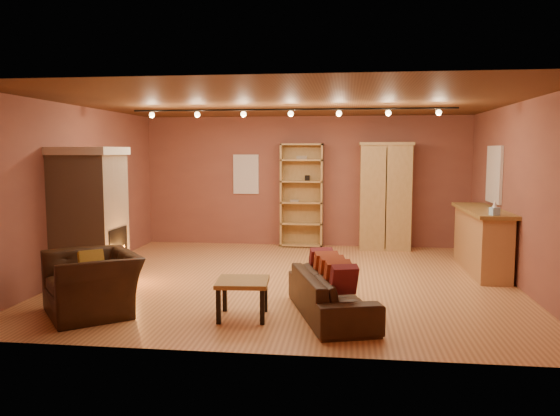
# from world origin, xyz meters

# --- Properties ---
(floor) EXTENTS (7.00, 7.00, 0.00)m
(floor) POSITION_xyz_m (0.00, 0.00, 0.00)
(floor) COLOR #B0703E
(floor) RESTS_ON ground
(ceiling) EXTENTS (7.00, 7.00, 0.00)m
(ceiling) POSITION_xyz_m (0.00, 0.00, 2.80)
(ceiling) COLOR brown
(ceiling) RESTS_ON back_wall
(back_wall) EXTENTS (7.00, 0.02, 2.80)m
(back_wall) POSITION_xyz_m (0.00, 3.25, 1.40)
(back_wall) COLOR brown
(back_wall) RESTS_ON floor
(left_wall) EXTENTS (0.02, 6.50, 2.80)m
(left_wall) POSITION_xyz_m (-3.50, 0.00, 1.40)
(left_wall) COLOR brown
(left_wall) RESTS_ON floor
(right_wall) EXTENTS (0.02, 6.50, 2.80)m
(right_wall) POSITION_xyz_m (3.50, 0.00, 1.40)
(right_wall) COLOR brown
(right_wall) RESTS_ON floor
(fireplace) EXTENTS (1.01, 0.98, 2.12)m
(fireplace) POSITION_xyz_m (-3.04, -0.60, 1.06)
(fireplace) COLOR tan
(fireplace) RESTS_ON floor
(back_window) EXTENTS (0.56, 0.04, 0.86)m
(back_window) POSITION_xyz_m (-1.30, 3.23, 1.55)
(back_window) COLOR silver
(back_window) RESTS_ON back_wall
(bookcase) EXTENTS (0.91, 0.35, 2.22)m
(bookcase) POSITION_xyz_m (-0.06, 3.13, 1.13)
(bookcase) COLOR tan
(bookcase) RESTS_ON floor
(armoire) EXTENTS (1.10, 0.63, 2.24)m
(armoire) POSITION_xyz_m (1.70, 2.97, 1.12)
(armoire) COLOR tan
(armoire) RESTS_ON floor
(bar_counter) EXTENTS (0.61, 2.27, 1.08)m
(bar_counter) POSITION_xyz_m (3.20, 1.00, 0.55)
(bar_counter) COLOR tan
(bar_counter) RESTS_ON floor
(tissue_box) EXTENTS (0.16, 0.16, 0.23)m
(tissue_box) POSITION_xyz_m (3.15, 0.05, 1.18)
(tissue_box) COLOR #91C3E9
(tissue_box) RESTS_ON bar_counter
(right_window) EXTENTS (0.05, 0.90, 1.00)m
(right_window) POSITION_xyz_m (3.47, 1.40, 1.65)
(right_window) COLOR silver
(right_window) RESTS_ON right_wall
(loveseat) EXTENTS (1.06, 1.96, 0.78)m
(loveseat) POSITION_xyz_m (0.73, -1.87, 0.39)
(loveseat) COLOR black
(loveseat) RESTS_ON floor
(armchair) EXTENTS (1.34, 1.41, 1.04)m
(armchair) POSITION_xyz_m (-2.28, -2.13, 0.52)
(armchair) COLOR black
(armchair) RESTS_ON floor
(coffee_table) EXTENTS (0.68, 0.68, 0.48)m
(coffee_table) POSITION_xyz_m (-0.36, -2.07, 0.41)
(coffee_table) COLOR olive
(coffee_table) RESTS_ON floor
(track_rail) EXTENTS (5.20, 0.09, 0.13)m
(track_rail) POSITION_xyz_m (0.00, 0.20, 2.68)
(track_rail) COLOR black
(track_rail) RESTS_ON ceiling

